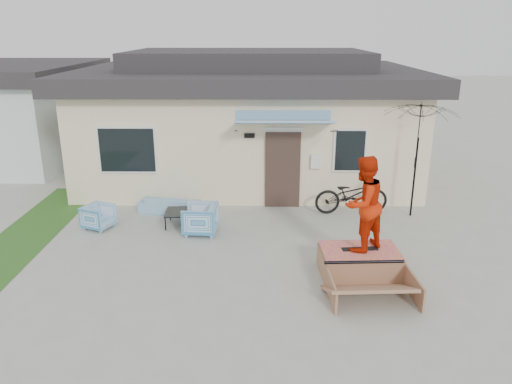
{
  "coord_description": "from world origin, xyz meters",
  "views": [
    {
      "loc": [
        0.4,
        -8.49,
        4.71
      ],
      "look_at": [
        0.3,
        1.8,
        1.3
      ],
      "focal_mm": 34.65,
      "sensor_mm": 36.0,
      "label": 1
    }
  ],
  "objects_px": {
    "loveseat": "(169,201)",
    "skateboard": "(360,248)",
    "skate_ramp": "(360,262)",
    "skater": "(363,203)",
    "patio_umbrella": "(417,151)",
    "armchair_right": "(200,218)",
    "coffee_table": "(181,218)",
    "bicycle": "(352,191)",
    "armchair_left": "(99,216)"
  },
  "relations": [
    {
      "from": "skate_ramp",
      "to": "skater",
      "type": "xyz_separation_m",
      "value": [
        -0.0,
        0.05,
        1.25
      ]
    },
    {
      "from": "skater",
      "to": "loveseat",
      "type": "bearing_deg",
      "value": -76.4
    },
    {
      "from": "bicycle",
      "to": "skateboard",
      "type": "distance_m",
      "value": 3.45
    },
    {
      "from": "armchair_right",
      "to": "patio_umbrella",
      "type": "distance_m",
      "value": 5.73
    },
    {
      "from": "loveseat",
      "to": "armchair_right",
      "type": "distance_m",
      "value": 1.75
    },
    {
      "from": "bicycle",
      "to": "patio_umbrella",
      "type": "xyz_separation_m",
      "value": [
        1.56,
        -0.19,
        1.12
      ]
    },
    {
      "from": "coffee_table",
      "to": "skateboard",
      "type": "distance_m",
      "value": 4.71
    },
    {
      "from": "patio_umbrella",
      "to": "skate_ramp",
      "type": "bearing_deg",
      "value": -121.11
    },
    {
      "from": "armchair_right",
      "to": "skateboard",
      "type": "xyz_separation_m",
      "value": [
        3.44,
        -2.0,
        0.13
      ]
    },
    {
      "from": "loveseat",
      "to": "skateboard",
      "type": "xyz_separation_m",
      "value": [
        4.45,
        -3.43,
        0.22
      ]
    },
    {
      "from": "loveseat",
      "to": "bicycle",
      "type": "distance_m",
      "value": 4.88
    },
    {
      "from": "skate_ramp",
      "to": "armchair_right",
      "type": "bearing_deg",
      "value": 146.42
    },
    {
      "from": "armchair_left",
      "to": "skateboard",
      "type": "height_order",
      "value": "armchair_left"
    },
    {
      "from": "loveseat",
      "to": "bicycle",
      "type": "xyz_separation_m",
      "value": [
        4.87,
        -0.01,
        0.32
      ]
    },
    {
      "from": "patio_umbrella",
      "to": "skater",
      "type": "height_order",
      "value": "skater"
    },
    {
      "from": "patio_umbrella",
      "to": "skater",
      "type": "distance_m",
      "value": 3.8
    },
    {
      "from": "loveseat",
      "to": "armchair_left",
      "type": "relative_size",
      "value": 2.38
    },
    {
      "from": "loveseat",
      "to": "armchair_right",
      "type": "bearing_deg",
      "value": 134.97
    },
    {
      "from": "armchair_left",
      "to": "bicycle",
      "type": "relative_size",
      "value": 0.34
    },
    {
      "from": "armchair_left",
      "to": "skateboard",
      "type": "bearing_deg",
      "value": -88.52
    },
    {
      "from": "coffee_table",
      "to": "patio_umbrella",
      "type": "distance_m",
      "value": 6.21
    },
    {
      "from": "armchair_left",
      "to": "skate_ramp",
      "type": "xyz_separation_m",
      "value": [
        5.99,
        -2.34,
        -0.08
      ]
    },
    {
      "from": "bicycle",
      "to": "skate_ramp",
      "type": "height_order",
      "value": "bicycle"
    },
    {
      "from": "patio_umbrella",
      "to": "skateboard",
      "type": "relative_size",
      "value": 3.03
    },
    {
      "from": "loveseat",
      "to": "coffee_table",
      "type": "relative_size",
      "value": 2.08
    },
    {
      "from": "coffee_table",
      "to": "skater",
      "type": "height_order",
      "value": "skater"
    },
    {
      "from": "coffee_table",
      "to": "skateboard",
      "type": "relative_size",
      "value": 1.04
    },
    {
      "from": "armchair_left",
      "to": "patio_umbrella",
      "type": "bearing_deg",
      "value": -60.83
    },
    {
      "from": "coffee_table",
      "to": "skateboard",
      "type": "height_order",
      "value": "skateboard"
    },
    {
      "from": "armchair_right",
      "to": "skateboard",
      "type": "relative_size",
      "value": 1.1
    },
    {
      "from": "skateboard",
      "to": "skater",
      "type": "height_order",
      "value": "skater"
    },
    {
      "from": "loveseat",
      "to": "skateboard",
      "type": "bearing_deg",
      "value": 152.25
    },
    {
      "from": "armchair_left",
      "to": "patio_umbrella",
      "type": "xyz_separation_m",
      "value": [
        7.97,
        0.94,
        1.42
      ]
    },
    {
      "from": "loveseat",
      "to": "skateboard",
      "type": "relative_size",
      "value": 2.17
    },
    {
      "from": "armchair_left",
      "to": "armchair_right",
      "type": "height_order",
      "value": "armchair_right"
    },
    {
      "from": "loveseat",
      "to": "armchair_left",
      "type": "height_order",
      "value": "armchair_left"
    },
    {
      "from": "bicycle",
      "to": "armchair_left",
      "type": "bearing_deg",
      "value": 95.43
    },
    {
      "from": "coffee_table",
      "to": "skate_ramp",
      "type": "relative_size",
      "value": 0.37
    },
    {
      "from": "skate_ramp",
      "to": "skateboard",
      "type": "bearing_deg",
      "value": 90.0
    },
    {
      "from": "bicycle",
      "to": "skateboard",
      "type": "xyz_separation_m",
      "value": [
        -0.43,
        -3.42,
        -0.09
      ]
    },
    {
      "from": "patio_umbrella",
      "to": "skateboard",
      "type": "height_order",
      "value": "patio_umbrella"
    },
    {
      "from": "loveseat",
      "to": "skater",
      "type": "bearing_deg",
      "value": 152.25
    },
    {
      "from": "loveseat",
      "to": "skateboard",
      "type": "height_order",
      "value": "loveseat"
    },
    {
      "from": "armchair_right",
      "to": "coffee_table",
      "type": "relative_size",
      "value": 1.05
    },
    {
      "from": "coffee_table",
      "to": "patio_umbrella",
      "type": "relative_size",
      "value": 0.34
    },
    {
      "from": "armchair_left",
      "to": "skateboard",
      "type": "relative_size",
      "value": 0.91
    },
    {
      "from": "loveseat",
      "to": "patio_umbrella",
      "type": "relative_size",
      "value": 0.72
    },
    {
      "from": "bicycle",
      "to": "patio_umbrella",
      "type": "relative_size",
      "value": 0.89
    },
    {
      "from": "skateboard",
      "to": "bicycle",
      "type": "bearing_deg",
      "value": 77.53
    },
    {
      "from": "coffee_table",
      "to": "skater",
      "type": "xyz_separation_m",
      "value": [
        3.98,
        -2.49,
        1.32
      ]
    }
  ]
}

